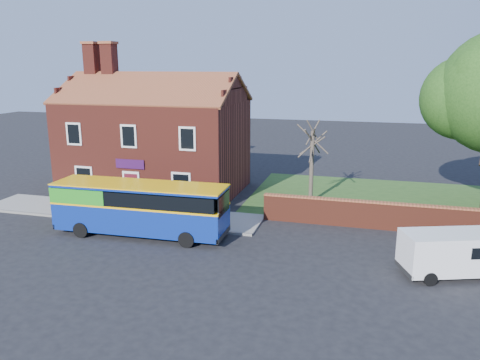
% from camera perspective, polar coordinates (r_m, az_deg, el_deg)
% --- Properties ---
extents(ground, '(120.00, 120.00, 0.00)m').
position_cam_1_polar(ground, '(22.53, -6.00, -9.81)').
color(ground, black).
rests_on(ground, ground).
extents(pavement, '(18.00, 3.50, 0.12)m').
position_cam_1_polar(pavement, '(30.27, -14.49, -3.82)').
color(pavement, gray).
rests_on(pavement, ground).
extents(kerb, '(18.00, 0.15, 0.14)m').
position_cam_1_polar(kerb, '(28.84, -16.20, -4.79)').
color(kerb, slate).
rests_on(kerb, ground).
extents(grass_strip, '(26.00, 12.00, 0.04)m').
position_cam_1_polar(grass_strip, '(33.84, 23.81, -2.78)').
color(grass_strip, '#426B28').
rests_on(grass_strip, ground).
extents(shop_building, '(12.30, 8.13, 10.50)m').
position_cam_1_polar(shop_building, '(34.47, -10.17, 4.27)').
color(shop_building, maroon).
rests_on(shop_building, ground).
extents(boundary_wall, '(22.00, 0.38, 1.60)m').
position_cam_1_polar(boundary_wall, '(27.95, 25.66, -4.63)').
color(boundary_wall, maroon).
rests_on(boundary_wall, ground).
extents(bus, '(9.46, 2.63, 2.87)m').
position_cam_1_polar(bus, '(25.85, -12.65, -3.10)').
color(bus, navy).
rests_on(bus, ground).
extents(van_near, '(4.86, 3.21, 1.98)m').
position_cam_1_polar(van_near, '(22.58, 24.75, -7.98)').
color(van_near, white).
rests_on(van_near, ground).
extents(bare_tree, '(1.99, 2.37, 5.30)m').
position_cam_1_polar(bare_tree, '(31.19, 8.74, 2.04)').
color(bare_tree, '#4C4238').
rests_on(bare_tree, ground).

